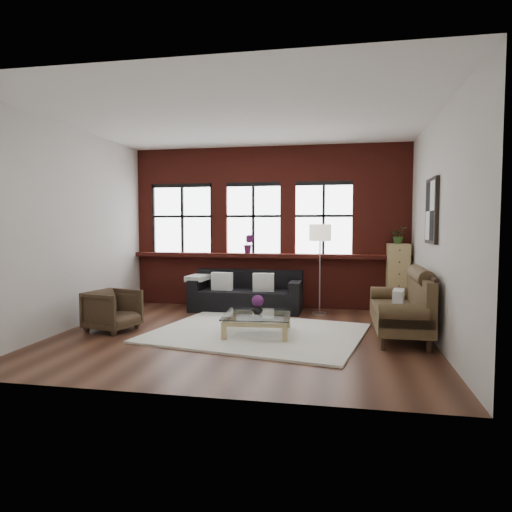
% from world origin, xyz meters
% --- Properties ---
extents(floor, '(5.50, 5.50, 0.00)m').
position_xyz_m(floor, '(0.00, 0.00, 0.00)').
color(floor, '#3F2217').
rests_on(floor, ground).
extents(ceiling, '(5.50, 5.50, 0.00)m').
position_xyz_m(ceiling, '(0.00, 0.00, 3.20)').
color(ceiling, white).
rests_on(ceiling, ground).
extents(wall_back, '(5.50, 0.00, 5.50)m').
position_xyz_m(wall_back, '(0.00, 2.50, 1.60)').
color(wall_back, beige).
rests_on(wall_back, ground).
extents(wall_front, '(5.50, 0.00, 5.50)m').
position_xyz_m(wall_front, '(0.00, -2.50, 1.60)').
color(wall_front, beige).
rests_on(wall_front, ground).
extents(wall_left, '(0.00, 5.00, 5.00)m').
position_xyz_m(wall_left, '(-2.75, 0.00, 1.60)').
color(wall_left, beige).
rests_on(wall_left, ground).
extents(wall_right, '(0.00, 5.00, 5.00)m').
position_xyz_m(wall_right, '(2.75, 0.00, 1.60)').
color(wall_right, beige).
rests_on(wall_right, ground).
extents(brick_backwall, '(5.50, 0.12, 3.20)m').
position_xyz_m(brick_backwall, '(0.00, 2.44, 1.60)').
color(brick_backwall, maroon).
rests_on(brick_backwall, floor).
extents(sill_ledge, '(5.50, 0.30, 0.08)m').
position_xyz_m(sill_ledge, '(0.00, 2.35, 1.04)').
color(sill_ledge, maroon).
rests_on(sill_ledge, brick_backwall).
extents(window_left, '(1.38, 0.10, 1.50)m').
position_xyz_m(window_left, '(-1.80, 2.45, 1.75)').
color(window_left, black).
rests_on(window_left, brick_backwall).
extents(window_mid, '(1.38, 0.10, 1.50)m').
position_xyz_m(window_mid, '(-0.30, 2.45, 1.75)').
color(window_mid, black).
rests_on(window_mid, brick_backwall).
extents(window_right, '(1.38, 0.10, 1.50)m').
position_xyz_m(window_right, '(1.10, 2.45, 1.75)').
color(window_right, black).
rests_on(window_right, brick_backwall).
extents(wall_poster, '(0.05, 0.74, 0.94)m').
position_xyz_m(wall_poster, '(2.72, 0.30, 1.85)').
color(wall_poster, black).
rests_on(wall_poster, wall_right).
extents(shag_rug, '(3.46, 2.94, 0.03)m').
position_xyz_m(shag_rug, '(0.21, 0.09, 0.02)').
color(shag_rug, white).
rests_on(shag_rug, floor).
extents(dark_sofa, '(2.11, 0.85, 0.76)m').
position_xyz_m(dark_sofa, '(-0.34, 1.90, 0.38)').
color(dark_sofa, black).
rests_on(dark_sofa, floor).
extents(pillow_a, '(0.40, 0.14, 0.34)m').
position_xyz_m(pillow_a, '(-0.79, 1.80, 0.57)').
color(pillow_a, white).
rests_on(pillow_a, dark_sofa).
extents(pillow_b, '(0.41, 0.19, 0.34)m').
position_xyz_m(pillow_b, '(0.01, 1.80, 0.57)').
color(pillow_b, white).
rests_on(pillow_b, dark_sofa).
extents(vintage_settee, '(0.83, 1.87, 1.00)m').
position_xyz_m(vintage_settee, '(2.30, 0.32, 0.50)').
color(vintage_settee, '#4A3922').
rests_on(vintage_settee, floor).
extents(pillow_settee, '(0.20, 0.40, 0.34)m').
position_xyz_m(pillow_settee, '(2.22, -0.25, 0.61)').
color(pillow_settee, white).
rests_on(pillow_settee, vintage_settee).
extents(armchair, '(0.84, 0.83, 0.64)m').
position_xyz_m(armchair, '(-2.05, -0.10, 0.32)').
color(armchair, '#382A1C').
rests_on(armchair, floor).
extents(coffee_table, '(1.05, 1.05, 0.33)m').
position_xyz_m(coffee_table, '(0.24, 0.01, 0.16)').
color(coffee_table, tan).
rests_on(coffee_table, shag_rug).
extents(vase, '(0.20, 0.20, 0.16)m').
position_xyz_m(vase, '(0.24, 0.01, 0.40)').
color(vase, '#B2B2B2').
rests_on(vase, coffee_table).
extents(flowers, '(0.18, 0.18, 0.18)m').
position_xyz_m(flowers, '(0.24, 0.01, 0.52)').
color(flowers, '#5F2160').
rests_on(flowers, vase).
extents(drawer_chest, '(0.40, 0.40, 1.30)m').
position_xyz_m(drawer_chest, '(2.49, 2.19, 0.65)').
color(drawer_chest, tan).
rests_on(drawer_chest, floor).
extents(potted_plant_top, '(0.34, 0.32, 0.32)m').
position_xyz_m(potted_plant_top, '(2.49, 2.19, 1.46)').
color(potted_plant_top, '#2D5923').
rests_on(potted_plant_top, drawer_chest).
extents(floor_lamp, '(0.40, 0.40, 1.81)m').
position_xyz_m(floor_lamp, '(1.07, 1.81, 0.91)').
color(floor_lamp, '#A5A5A8').
rests_on(floor_lamp, floor).
extents(sill_plant, '(0.24, 0.20, 0.38)m').
position_xyz_m(sill_plant, '(-0.38, 2.32, 1.27)').
color(sill_plant, '#5F2160').
rests_on(sill_plant, sill_ledge).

